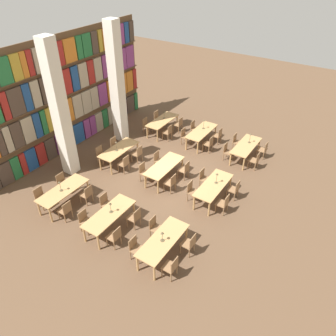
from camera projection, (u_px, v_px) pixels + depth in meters
ground_plane at (163, 179)px, 14.72m from camera, size 40.00×40.00×0.00m
bookshelf_bank at (67, 96)px, 15.66m from camera, size 10.56×0.35×5.50m
pillar_left at (60, 112)px, 13.50m from camera, size 0.55×0.55×6.00m
pillar_center at (117, 85)px, 15.98m from camera, size 0.55×0.55×6.00m
reading_table_0 at (163, 241)px, 10.81m from camera, size 2.14×0.82×0.76m
chair_0 at (171, 267)px, 10.22m from camera, size 0.42×0.40×0.86m
chair_1 at (136, 248)px, 10.84m from camera, size 0.42×0.40×0.86m
chair_2 at (189, 244)px, 10.99m from camera, size 0.42×0.40×0.86m
chair_3 at (155, 227)px, 11.61m from camera, size 0.42×0.40×0.86m
desk_lamp_0 at (162, 235)px, 10.56m from camera, size 0.14×0.14×0.40m
reading_table_1 at (213, 186)px, 13.19m from camera, size 2.14×0.82×0.76m
chair_4 at (223, 203)px, 12.66m from camera, size 0.42×0.40×0.86m
chair_5 at (192, 191)px, 13.28m from camera, size 0.42×0.40×0.86m
chair_6 at (234, 189)px, 13.37m from camera, size 0.42×0.40×0.86m
chair_7 at (204, 178)px, 13.99m from camera, size 0.42×0.40×0.86m
desk_lamp_1 at (217, 176)px, 13.05m from camera, size 0.14×0.14×0.49m
reading_table_2 at (246, 147)px, 15.70m from camera, size 2.14×0.82×0.76m
chair_8 at (255, 160)px, 15.13m from camera, size 0.42×0.40×0.86m
chair_9 at (227, 151)px, 15.75m from camera, size 0.42×0.40×0.86m
chair_10 at (263, 149)px, 15.88m from camera, size 0.42×0.40×0.86m
chair_11 at (237, 141)px, 16.50m from camera, size 0.42×0.40×0.86m
desk_lamp_2 at (250, 136)px, 15.65m from camera, size 0.14×0.14×0.50m
reading_table_3 at (109, 215)px, 11.83m from camera, size 2.14×0.82×0.76m
chair_12 at (115, 236)px, 11.26m from camera, size 0.42×0.40×0.86m
chair_13 at (85, 221)px, 11.88m from camera, size 0.42×0.40×0.86m
chair_14 at (135, 217)px, 12.03m from camera, size 0.42×0.40×0.86m
chair_15 at (106, 203)px, 12.65m from camera, size 0.42×0.40×0.86m
desk_lamp_3 at (110, 206)px, 11.67m from camera, size 0.14×0.14×0.44m
reading_table_4 at (164, 167)px, 14.31m from camera, size 2.14×0.82×0.76m
chair_16 at (171, 182)px, 13.74m from camera, size 0.42×0.40×0.86m
chair_17 at (144, 172)px, 14.36m from camera, size 0.42×0.40×0.86m
chair_18 at (184, 169)px, 14.51m from camera, size 0.42×0.40×0.86m
chair_19 at (159, 160)px, 15.13m from camera, size 0.42×0.40×0.86m
reading_table_5 at (202, 132)px, 16.87m from camera, size 2.14×0.82×0.76m
chair_20 at (209, 144)px, 16.34m from camera, size 0.42×0.40×0.86m
chair_21 at (185, 136)px, 16.96m from camera, size 0.42×0.40×0.86m
chair_22 at (218, 135)px, 17.03m from camera, size 0.42×0.40×0.86m
chair_23 at (194, 128)px, 17.65m from camera, size 0.42×0.40×0.86m
desk_lamp_4 at (204, 123)px, 16.82m from camera, size 0.14×0.14×0.50m
reading_table_6 at (63, 191)px, 12.92m from camera, size 2.14×0.82×0.76m
chair_24 at (66, 210)px, 12.35m from camera, size 0.42×0.40×0.86m
chair_25 at (41, 197)px, 12.97m from camera, size 0.42×0.40×0.86m
chair_26 at (87, 194)px, 13.12m from camera, size 0.42×0.40×0.86m
chair_27 at (63, 182)px, 13.74m from camera, size 0.42×0.40×0.86m
desk_lamp_5 at (60, 184)px, 12.65m from camera, size 0.14×0.14×0.47m
reading_table_7 at (119, 150)px, 15.42m from camera, size 2.14×0.82×0.76m
chair_28 at (124, 163)px, 14.90m from camera, size 0.42×0.40×0.86m
chair_29 at (101, 154)px, 15.52m from camera, size 0.42×0.40×0.86m
chair_30 at (138, 153)px, 15.59m from camera, size 0.42×0.40×0.86m
chair_31 at (115, 145)px, 16.21m from camera, size 0.42×0.40×0.86m
desk_lamp_6 at (116, 144)px, 15.06m from camera, size 0.14×0.14×0.49m
reading_table_8 at (163, 121)px, 17.84m from camera, size 2.14×0.82×0.76m
chair_32 at (168, 132)px, 17.31m from camera, size 0.42×0.40×0.86m
chair_33 at (147, 125)px, 17.93m from camera, size 0.42×0.40×0.86m
chair_34 at (179, 124)px, 18.04m from camera, size 0.42×0.40×0.86m
chair_35 at (158, 118)px, 18.66m from camera, size 0.42×0.40×0.86m
desk_lamp_7 at (164, 113)px, 17.81m from camera, size 0.14×0.14×0.43m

